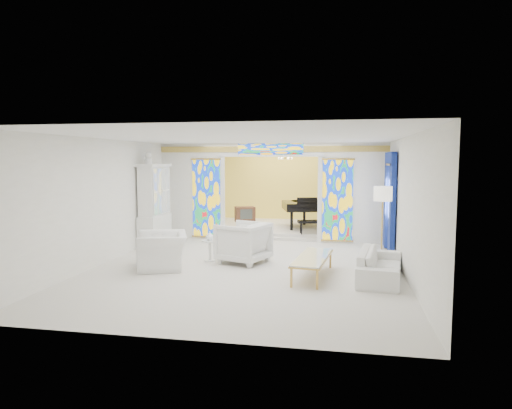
% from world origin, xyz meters
% --- Properties ---
extents(floor, '(12.00, 12.00, 0.00)m').
position_xyz_m(floor, '(0.00, 0.00, 0.00)').
color(floor, silver).
rests_on(floor, ground).
extents(ceiling, '(7.00, 12.00, 0.02)m').
position_xyz_m(ceiling, '(0.00, 0.00, 3.00)').
color(ceiling, white).
rests_on(ceiling, wall_back).
extents(wall_back, '(7.00, 0.02, 3.00)m').
position_xyz_m(wall_back, '(0.00, 6.00, 1.50)').
color(wall_back, white).
rests_on(wall_back, floor).
extents(wall_front, '(7.00, 0.02, 3.00)m').
position_xyz_m(wall_front, '(0.00, -6.00, 1.50)').
color(wall_front, white).
rests_on(wall_front, floor).
extents(wall_left, '(0.02, 12.00, 3.00)m').
position_xyz_m(wall_left, '(-3.50, 0.00, 1.50)').
color(wall_left, white).
rests_on(wall_left, floor).
extents(wall_right, '(0.02, 12.00, 3.00)m').
position_xyz_m(wall_right, '(3.50, 0.00, 1.50)').
color(wall_right, white).
rests_on(wall_right, floor).
extents(partition_wall, '(7.00, 0.22, 3.00)m').
position_xyz_m(partition_wall, '(0.00, 2.00, 1.65)').
color(partition_wall, white).
rests_on(partition_wall, floor).
extents(stained_glass_left, '(0.90, 0.04, 2.40)m').
position_xyz_m(stained_glass_left, '(-2.03, 1.89, 1.30)').
color(stained_glass_left, gold).
rests_on(stained_glass_left, partition_wall).
extents(stained_glass_right, '(0.90, 0.04, 2.40)m').
position_xyz_m(stained_glass_right, '(2.03, 1.89, 1.30)').
color(stained_glass_right, gold).
rests_on(stained_glass_right, partition_wall).
extents(stained_glass_transom, '(2.00, 0.04, 0.34)m').
position_xyz_m(stained_glass_transom, '(0.00, 1.89, 2.82)').
color(stained_glass_transom, gold).
rests_on(stained_glass_transom, partition_wall).
extents(alcove_platform, '(6.80, 3.80, 0.18)m').
position_xyz_m(alcove_platform, '(0.00, 4.10, 0.09)').
color(alcove_platform, silver).
rests_on(alcove_platform, floor).
extents(gold_curtain_back, '(6.70, 0.10, 2.90)m').
position_xyz_m(gold_curtain_back, '(0.00, 5.88, 1.50)').
color(gold_curtain_back, '#E6CC50').
rests_on(gold_curtain_back, wall_back).
extents(chandelier, '(0.48, 0.48, 0.30)m').
position_xyz_m(chandelier, '(0.20, 4.00, 2.55)').
color(chandelier, '#BD9442').
rests_on(chandelier, ceiling).
extents(blue_drapes, '(0.14, 1.85, 2.65)m').
position_xyz_m(blue_drapes, '(3.40, 0.70, 1.58)').
color(blue_drapes, navy).
rests_on(blue_drapes, wall_right).
extents(china_cabinet, '(0.56, 1.46, 2.72)m').
position_xyz_m(china_cabinet, '(-3.22, 0.60, 1.17)').
color(china_cabinet, white).
rests_on(china_cabinet, floor).
extents(armchair_left, '(1.48, 1.57, 0.82)m').
position_xyz_m(armchair_left, '(-1.92, -2.03, 0.41)').
color(armchair_left, white).
rests_on(armchair_left, floor).
extents(armchair_right, '(1.40, 1.38, 1.00)m').
position_xyz_m(armchair_right, '(-0.20, -1.16, 0.50)').
color(armchair_right, white).
rests_on(armchair_right, floor).
extents(sofa, '(1.10, 2.20, 0.62)m').
position_xyz_m(sofa, '(2.95, -2.16, 0.31)').
color(sofa, white).
rests_on(sofa, floor).
extents(side_table, '(0.53, 0.53, 0.53)m').
position_xyz_m(side_table, '(-1.04, -1.14, 0.34)').
color(side_table, white).
rests_on(side_table, floor).
extents(vase, '(0.21, 0.21, 0.21)m').
position_xyz_m(vase, '(-1.04, -1.14, 0.63)').
color(vase, silver).
rests_on(vase, side_table).
extents(coffee_table, '(0.84, 2.06, 0.45)m').
position_xyz_m(coffee_table, '(1.55, -2.22, 0.41)').
color(coffee_table, white).
rests_on(coffee_table, floor).
extents(floor_lamp, '(0.57, 0.57, 1.85)m').
position_xyz_m(floor_lamp, '(3.14, -0.25, 1.58)').
color(floor_lamp, '#BD9442').
rests_on(floor_lamp, floor).
extents(grand_piano, '(1.91, 2.93, 1.07)m').
position_xyz_m(grand_piano, '(1.00, 3.91, 0.90)').
color(grand_piano, black).
rests_on(grand_piano, alcove_platform).
extents(tv_console, '(0.76, 0.65, 0.74)m').
position_xyz_m(tv_console, '(-1.04, 3.08, 0.66)').
color(tv_console, brown).
rests_on(tv_console, alcove_platform).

